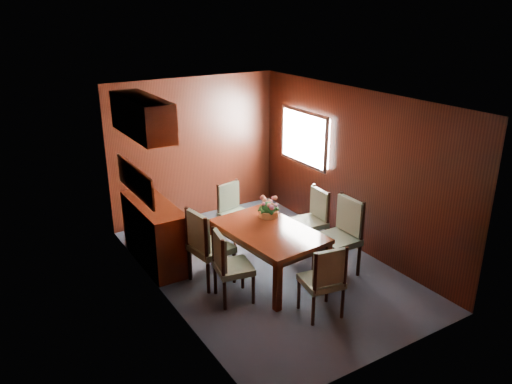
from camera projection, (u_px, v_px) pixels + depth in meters
ground at (267, 268)px, 7.05m from camera, size 4.50×4.50×0.00m
room_shell at (248, 152)px, 6.68m from camera, size 3.06×4.52×2.41m
sideboard at (155, 233)px, 7.07m from camera, size 0.48×1.40×0.90m
dining_table at (268, 236)px, 6.61m from camera, size 1.08×1.59×0.71m
chair_left_near at (228, 263)px, 6.11m from camera, size 0.50×0.52×0.94m
chair_left_far at (206, 243)px, 6.46m from camera, size 0.54×0.56×1.06m
chair_right_near at (342, 232)px, 6.75m from camera, size 0.49×0.51×1.08m
chair_right_far at (313, 216)px, 7.41m from camera, size 0.47×0.49×0.96m
chair_head at (325, 278)px, 5.77m from camera, size 0.51×0.50×0.94m
chair_foot at (233, 209)px, 7.74m from camera, size 0.52×0.50×0.92m
flower_centerpiece at (268, 207)px, 6.94m from camera, size 0.30×0.30×0.30m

